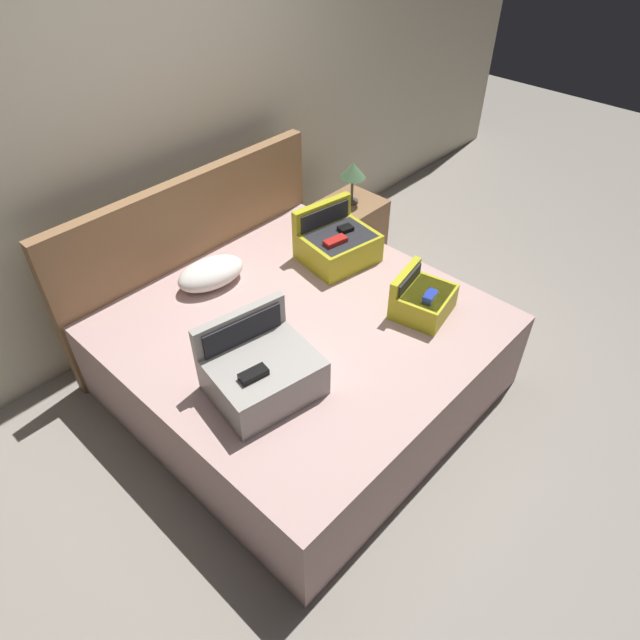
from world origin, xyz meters
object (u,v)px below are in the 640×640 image
Objects in this scene: bed at (303,356)px; pillow_near_headboard at (211,273)px; hard_case_small at (423,299)px; table_lamp at (353,172)px; nightstand at (350,233)px; hard_case_large at (262,371)px; hard_case_medium at (337,244)px.

bed is 0.74m from pillow_near_headboard.
bed is 4.46× the size of pillow_near_headboard.
hard_case_small is (0.53, -0.44, 0.36)m from bed.
hard_case_small is 1.32m from table_lamp.
nightstand is (1.34, 0.04, -0.35)m from pillow_near_headboard.
nightstand is at bearing 1.73° from pillow_near_headboard.
hard_case_medium is at bearing 34.34° from hard_case_large.
bed is at bearing -150.74° from table_lamp.
hard_case_large reaches higher than pillow_near_headboard.
hard_case_small reaches higher than nightstand.
pillow_near_headboard reaches higher than bed.
table_lamp is (1.34, 0.04, 0.16)m from pillow_near_headboard.
pillow_near_headboard is at bearing 161.89° from hard_case_medium.
bed is 1.49m from table_lamp.
hard_case_small reaches higher than pillow_near_headboard.
bed is 3.84× the size of hard_case_medium.
hard_case_medium is at bearing -146.46° from nightstand.
pillow_near_headboard is at bearing 100.46° from bed.
hard_case_large is 1.78× the size of table_lamp.
nightstand is (0.69, 1.12, -0.36)m from hard_case_small.
hard_case_large is at bearing -146.47° from hard_case_medium.
hard_case_large is 1.18m from hard_case_medium.
hard_case_medium is at bearing -146.46° from table_lamp.
hard_case_medium reaches higher than table_lamp.
hard_case_large reaches higher than hard_case_small.
pillow_near_headboard is 0.80× the size of nightstand.
hard_case_medium is (0.60, 0.27, 0.38)m from bed.
pillow_near_headboard is (-0.71, 0.37, -0.04)m from hard_case_medium.
hard_case_small is (1.01, -0.22, -0.03)m from hard_case_large.
hard_case_small is 1.16× the size of table_lamp.
hard_case_small is 0.70× the size of nightstand.
hard_case_large is at bearing -152.23° from table_lamp.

